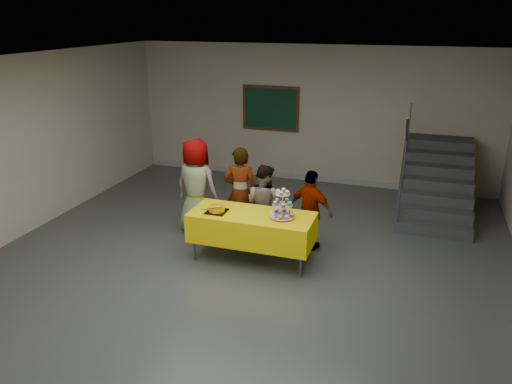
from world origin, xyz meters
TOP-DOWN VIEW (x-y plane):
  - room_shell at (0.00, 0.02)m, footprint 10.00×10.04m
  - bake_table at (0.04, 0.89)m, footprint 1.88×0.78m
  - cupcake_stand at (0.51, 0.89)m, footprint 0.38×0.38m
  - bear_cake at (-0.49, 0.79)m, footprint 0.32×0.36m
  - schoolchild_a at (-1.20, 1.60)m, footprint 0.89×0.66m
  - schoolchild_b at (-0.43, 1.68)m, footprint 0.64×0.49m
  - schoolchild_c at (0.01, 1.58)m, footprint 0.78×0.69m
  - schoolchild_d at (0.80, 1.56)m, footprint 0.84×0.55m
  - staircase at (2.70, 4.13)m, footprint 1.30×2.40m
  - noticeboard at (-0.91, 4.96)m, footprint 1.30×0.05m

SIDE VIEW (x-z plane):
  - staircase at x=2.70m, z-range -0.53..1.51m
  - bake_table at x=0.04m, z-range 0.17..0.94m
  - schoolchild_d at x=0.80m, z-range 0.00..1.32m
  - schoolchild_c at x=0.01m, z-range 0.00..1.34m
  - schoolchild_b at x=-0.43m, z-range 0.00..1.57m
  - bear_cake at x=-0.49m, z-range 0.77..0.89m
  - schoolchild_a at x=-1.20m, z-range 0.00..1.66m
  - cupcake_stand at x=0.51m, z-range 0.72..1.16m
  - noticeboard at x=-0.91m, z-range 1.10..2.10m
  - room_shell at x=0.00m, z-range 0.62..3.64m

